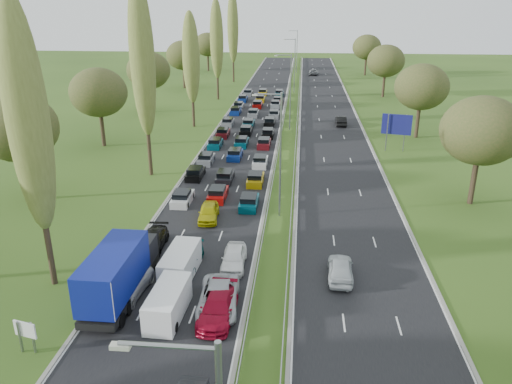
% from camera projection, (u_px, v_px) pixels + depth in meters
% --- Properties ---
extents(ground, '(260.00, 260.00, 0.00)m').
position_uv_depth(ground, '(290.00, 127.00, 83.04)').
color(ground, '#2D4A17').
rests_on(ground, ground).
extents(near_carriageway, '(10.50, 215.00, 0.04)m').
position_uv_depth(near_carriageway, '(251.00, 123.00, 85.94)').
color(near_carriageway, black).
rests_on(near_carriageway, ground).
extents(far_carriageway, '(10.50, 215.00, 0.04)m').
position_uv_depth(far_carriageway, '(330.00, 124.00, 84.80)').
color(far_carriageway, black).
rests_on(far_carriageway, ground).
extents(central_reservation, '(2.36, 215.00, 0.32)m').
position_uv_depth(central_reservation, '(290.00, 120.00, 85.17)').
color(central_reservation, gray).
rests_on(central_reservation, ground).
extents(lamp_columns, '(0.18, 140.18, 12.00)m').
position_uv_depth(lamp_columns, '(290.00, 93.00, 79.04)').
color(lamp_columns, gray).
rests_on(lamp_columns, ground).
extents(poplar_row, '(2.80, 127.80, 22.44)m').
position_uv_depth(poplar_row, '(174.00, 57.00, 68.98)').
color(poplar_row, '#2D2116').
rests_on(poplar_row, ground).
extents(woodland_left, '(8.00, 166.00, 11.10)m').
position_uv_depth(woodland_left, '(89.00, 97.00, 66.39)').
color(woodland_left, '#2D2116').
rests_on(woodland_left, ground).
extents(woodland_right, '(8.00, 153.00, 11.10)m').
position_uv_depth(woodland_right, '(435.00, 97.00, 66.24)').
color(woodland_right, '#2D2116').
rests_on(woodland_right, ground).
extents(traffic_queue_fill, '(9.14, 69.22, 0.80)m').
position_uv_depth(traffic_queue_fill, '(248.00, 127.00, 81.00)').
color(traffic_queue_fill, silver).
rests_on(traffic_queue_fill, ground).
extents(near_car_2, '(2.95, 5.62, 1.51)m').
position_uv_depth(near_car_2, '(125.00, 286.00, 35.12)').
color(near_car_2, white).
rests_on(near_car_2, near_carriageway).
extents(near_car_3, '(2.15, 5.00, 1.43)m').
position_uv_depth(near_car_3, '(153.00, 241.00, 41.87)').
color(near_car_3, black).
rests_on(near_car_3, near_carriageway).
extents(near_car_7, '(2.11, 4.74, 1.35)m').
position_uv_depth(near_car_7, '(187.00, 259.00, 39.03)').
color(near_car_7, '#044949').
rests_on(near_car_7, near_carriageway).
extents(near_car_8, '(2.16, 4.60, 1.52)m').
position_uv_depth(near_car_8, '(209.00, 212.00, 47.47)').
color(near_car_8, '#AEA90B').
rests_on(near_car_8, near_carriageway).
extents(near_car_10, '(2.98, 5.83, 1.58)m').
position_uv_depth(near_car_10, '(218.00, 298.00, 33.69)').
color(near_car_10, '#B5B8C0').
rests_on(near_car_10, near_carriageway).
extents(near_car_11, '(2.35, 5.34, 1.52)m').
position_uv_depth(near_car_11, '(218.00, 308.00, 32.64)').
color(near_car_11, maroon).
rests_on(near_car_11, near_carriageway).
extents(near_car_12, '(1.93, 4.57, 1.54)m').
position_uv_depth(near_car_12, '(234.00, 257.00, 39.02)').
color(near_car_12, white).
rests_on(near_car_12, near_carriageway).
extents(far_car_0, '(2.06, 4.73, 1.59)m').
position_uv_depth(far_car_0, '(340.00, 268.00, 37.37)').
color(far_car_0, '#B5BBBF').
rests_on(far_car_0, far_carriageway).
extents(far_car_1, '(1.73, 4.80, 1.58)m').
position_uv_depth(far_car_1, '(341.00, 121.00, 83.95)').
color(far_car_1, black).
rests_on(far_car_1, far_carriageway).
extents(far_car_2, '(2.82, 5.79, 1.58)m').
position_uv_depth(far_car_2, '(314.00, 72.00, 142.20)').
color(far_car_2, slate).
rests_on(far_car_2, far_carriageway).
extents(blue_lorry, '(2.65, 9.56, 4.03)m').
position_uv_depth(blue_lorry, '(119.00, 271.00, 34.45)').
color(blue_lorry, black).
rests_on(blue_lorry, near_carriageway).
extents(white_van_front, '(1.97, 5.03, 2.02)m').
position_uv_depth(white_van_front, '(169.00, 301.00, 32.91)').
color(white_van_front, white).
rests_on(white_van_front, near_carriageway).
extents(white_van_rear, '(2.04, 5.20, 2.09)m').
position_uv_depth(white_van_rear, '(181.00, 262.00, 37.77)').
color(white_van_rear, white).
rests_on(white_van_rear, near_carriageway).
extents(info_sign, '(1.48, 0.45, 2.10)m').
position_uv_depth(info_sign, '(26.00, 333.00, 29.22)').
color(info_sign, gray).
rests_on(info_sign, ground).
extents(direction_sign, '(3.91, 1.04, 5.20)m').
position_uv_depth(direction_sign, '(397.00, 126.00, 68.36)').
color(direction_sign, gray).
rests_on(direction_sign, ground).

